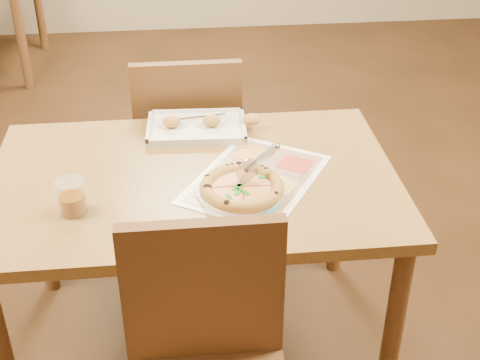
{
  "coord_description": "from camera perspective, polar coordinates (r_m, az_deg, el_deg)",
  "views": [
    {
      "loc": [
        -0.04,
        -1.82,
        1.83
      ],
      "look_at": [
        0.14,
        -0.12,
        0.77
      ],
      "focal_mm": 50.0,
      "sensor_mm": 36.0,
      "label": 1
    }
  ],
  "objects": [
    {
      "name": "dining_table",
      "position": [
        2.18,
        -3.91,
        -1.57
      ],
      "size": [
        1.3,
        0.85,
        0.72
      ],
      "color": "olive",
      "rests_on": "ground"
    },
    {
      "name": "plate",
      "position": [
        2.04,
        0.0,
        -1.03
      ],
      "size": [
        0.26,
        0.26,
        0.01
      ],
      "primitive_type": "cylinder",
      "rotation": [
        0.0,
        0.0,
        0.01
      ],
      "color": "white",
      "rests_on": "dining_table"
    },
    {
      "name": "pizza_cutter",
      "position": [
        2.03,
        1.45,
        1.47
      ],
      "size": [
        0.14,
        0.1,
        0.09
      ],
      "rotation": [
        0.0,
        0.0,
        0.58
      ],
      "color": "silver",
      "rests_on": "pizza"
    },
    {
      "name": "glass_tumbler",
      "position": [
        1.99,
        -14.14,
        -1.58
      ],
      "size": [
        0.08,
        0.08,
        0.11
      ],
      "rotation": [
        0.0,
        0.0,
        -0.18
      ],
      "color": "#784009",
      "rests_on": "dining_table"
    },
    {
      "name": "menu",
      "position": [
        2.11,
        1.34,
        0.11
      ],
      "size": [
        0.54,
        0.59,
        0.0
      ],
      "primitive_type": "cube",
      "rotation": [
        0.0,
        0.0,
        -0.56
      ],
      "color": "white",
      "rests_on": "dining_table"
    },
    {
      "name": "appetizer_tray",
      "position": [
        2.39,
        -3.46,
        4.52
      ],
      "size": [
        0.41,
        0.26,
        0.06
      ],
      "rotation": [
        0.0,
        0.0,
        -0.05
      ],
      "color": "white",
      "rests_on": "dining_table"
    },
    {
      "name": "pizza",
      "position": [
        2.02,
        0.18,
        -0.65
      ],
      "size": [
        0.26,
        0.26,
        0.04
      ],
      "rotation": [
        0.0,
        0.0,
        -0.04
      ],
      "color": "gold",
      "rests_on": "plate"
    },
    {
      "name": "chair_far",
      "position": [
        2.73,
        -4.46,
        4.16
      ],
      "size": [
        0.42,
        0.42,
        0.47
      ],
      "rotation": [
        0.0,
        0.0,
        3.14
      ],
      "color": "brown",
      "rests_on": "ground"
    },
    {
      "name": "chair_near",
      "position": [
        1.76,
        -2.86,
        -14.28
      ],
      "size": [
        0.42,
        0.42,
        0.47
      ],
      "color": "brown",
      "rests_on": "ground"
    }
  ]
}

